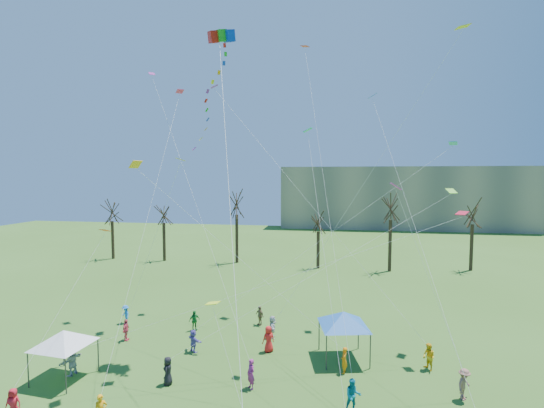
% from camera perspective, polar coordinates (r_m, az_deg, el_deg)
% --- Properties ---
extents(distant_building, '(60.00, 14.00, 15.00)m').
position_cam_1_polar(distant_building, '(99.59, 19.28, 0.96)').
color(distant_building, gray).
rests_on(distant_building, ground).
extents(bare_tree_row, '(68.67, 7.90, 11.03)m').
position_cam_1_polar(bare_tree_row, '(52.92, 9.80, -1.68)').
color(bare_tree_row, black).
rests_on(bare_tree_row, ground).
extents(big_box_kite, '(3.70, 8.20, 25.22)m').
position_cam_1_polar(big_box_kite, '(27.22, -8.60, 15.44)').
color(big_box_kite, red).
rests_on(big_box_kite, ground).
extents(canopy_tent_white, '(4.13, 4.13, 3.11)m').
position_cam_1_polar(canopy_tent_white, '(27.85, -28.88, -17.22)').
color(canopy_tent_white, '#3F3F44').
rests_on(canopy_tent_white, ground).
extents(canopy_tent_blue, '(4.34, 4.34, 3.32)m').
position_cam_1_polar(canopy_tent_blue, '(27.52, 10.73, -16.62)').
color(canopy_tent_blue, '#3F3F44').
rests_on(canopy_tent_blue, ground).
extents(festival_crowd, '(26.05, 15.29, 1.86)m').
position_cam_1_polar(festival_crowd, '(26.24, -3.91, -22.32)').
color(festival_crowd, red).
rests_on(festival_crowd, ground).
extents(small_kites_aloft, '(26.25, 20.57, 34.10)m').
position_cam_1_polar(small_kites_aloft, '(27.30, 2.06, 8.10)').
color(small_kites_aloft, '#F1410C').
rests_on(small_kites_aloft, ground).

